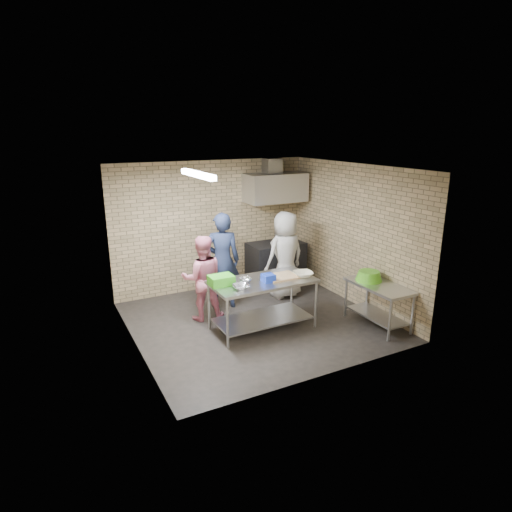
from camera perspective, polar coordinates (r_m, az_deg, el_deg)
The scene contains 24 objects.
floor at distance 7.83m, azimuth 0.03°, elevation -8.56°, with size 4.20×4.20×0.00m, color black.
ceiling at distance 7.13m, azimuth 0.03°, elevation 11.52°, with size 4.20×4.20×0.00m, color black.
back_wall at distance 9.13m, azimuth -5.81°, elevation 3.95°, with size 4.20×0.06×2.70m, color tan.
front_wall at distance 5.75m, azimuth 9.33°, elevation -3.70°, with size 4.20×0.06×2.70m, color tan.
left_wall at distance 6.70m, azimuth -16.10°, elevation -1.25°, with size 0.06×4.00×2.70m, color tan.
right_wall at distance 8.52m, azimuth 12.67°, elevation 2.72°, with size 0.06×4.00×2.70m, color tan.
prep_table at distance 7.41m, azimuth 0.87°, elevation -6.38°, with size 1.75×0.87×0.87m, color #ACAFB3.
side_counter at distance 7.84m, azimuth 15.69°, elevation -6.20°, with size 0.60×1.20×0.75m, color silver.
stove at distance 9.63m, azimuth 2.60°, elevation -0.86°, with size 1.20×0.70×0.90m, color black.
range_hood at distance 9.32m, azimuth 2.57°, elevation 8.95°, with size 1.30×0.60×0.60m, color silver.
hood_duct at distance 9.40m, azimuth 2.14°, elevation 11.78°, with size 0.35×0.30×0.30m, color #A5A8AD.
wall_shelf at distance 9.66m, azimuth 3.54°, elevation 8.12°, with size 0.80×0.20×0.04m, color #3F2B19.
fluorescent_fixture at distance 6.73m, azimuth -7.66°, elevation 10.58°, with size 0.10×1.25×0.08m, color white.
green_crate at distance 7.04m, azimuth -4.60°, elevation -3.18°, with size 0.39×0.29×0.16m, color green.
blue_tub at distance 7.17m, azimuth 1.62°, elevation -2.90°, with size 0.19×0.19×0.13m, color #1631A8.
cutting_board at distance 7.40m, azimuth 3.35°, elevation -2.71°, with size 0.53×0.41×0.03m, color tan.
mixing_bowl_a at distance 6.86m, azimuth -1.99°, elevation -4.08°, with size 0.27×0.27×0.07m, color silver.
mixing_bowl_b at distance 7.16m, azimuth -1.42°, elevation -3.20°, with size 0.21×0.21×0.07m, color silver.
ceramic_bowl at distance 7.46m, azimuth 6.18°, elevation -2.39°, with size 0.34×0.34×0.08m, color beige.
green_basin at distance 7.84m, azimuth 14.61°, elevation -2.52°, with size 0.46×0.46×0.17m, color #59C626, non-canonical shape.
bottle_red at distance 9.52m, azimuth 2.25°, elevation 8.68°, with size 0.07×0.07×0.18m, color #B22619.
man_navy at distance 8.18m, azimuth -4.46°, elevation -0.62°, with size 0.67×0.44×1.84m, color #141733.
woman_pink at distance 7.73m, azimuth -7.05°, elevation -2.90°, with size 0.75×0.58×1.54m, color #CB6B86.
woman_white at distance 8.70m, azimuth 3.87°, elevation 0.14°, with size 0.86×0.56×1.75m, color silver.
Camera 1 is at (-3.29, -6.29, 3.31)m, focal length 30.46 mm.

